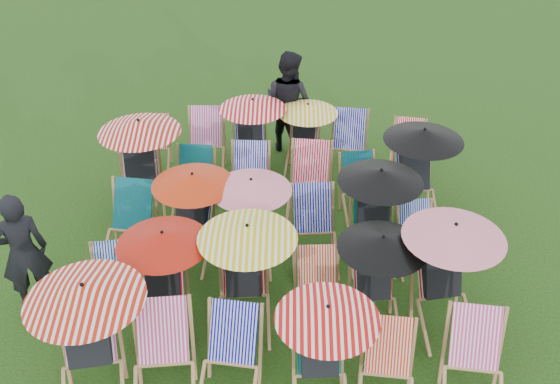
{
  "coord_description": "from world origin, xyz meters",
  "views": [
    {
      "loc": [
        0.16,
        -6.53,
        5.64
      ],
      "look_at": [
        0.04,
        0.41,
        0.9
      ],
      "focal_mm": 40.0,
      "sensor_mm": 36.0,
      "label": 1
    }
  ],
  "objects_px": {
    "deckchair_5": "(475,369)",
    "person_left": "(23,252)",
    "deckchair_0": "(88,342)",
    "deckchair_29": "(407,152)",
    "person_rear": "(288,102)"
  },
  "relations": [
    {
      "from": "deckchair_5",
      "to": "person_left",
      "type": "relative_size",
      "value": 0.6
    },
    {
      "from": "deckchair_0",
      "to": "deckchair_5",
      "type": "relative_size",
      "value": 1.46
    },
    {
      "from": "deckchair_5",
      "to": "deckchair_29",
      "type": "relative_size",
      "value": 1.11
    },
    {
      "from": "deckchair_5",
      "to": "person_rear",
      "type": "height_order",
      "value": "person_rear"
    },
    {
      "from": "deckchair_0",
      "to": "deckchair_29",
      "type": "xyz_separation_m",
      "value": [
        3.98,
        4.46,
        -0.33
      ]
    },
    {
      "from": "person_left",
      "to": "deckchair_29",
      "type": "bearing_deg",
      "value": -176.37
    },
    {
      "from": "deckchair_0",
      "to": "deckchair_29",
      "type": "relative_size",
      "value": 1.62
    },
    {
      "from": "deckchair_5",
      "to": "deckchair_0",
      "type": "bearing_deg",
      "value": -173.71
    },
    {
      "from": "deckchair_5",
      "to": "deckchair_29",
      "type": "xyz_separation_m",
      "value": [
        -0.02,
        4.51,
        -0.06
      ]
    },
    {
      "from": "person_left",
      "to": "person_rear",
      "type": "distance_m",
      "value": 5.06
    },
    {
      "from": "person_rear",
      "to": "person_left",
      "type": "bearing_deg",
      "value": 84.98
    },
    {
      "from": "person_left",
      "to": "person_rear",
      "type": "relative_size",
      "value": 0.91
    },
    {
      "from": "deckchair_0",
      "to": "person_left",
      "type": "xyz_separation_m",
      "value": [
        -1.15,
        1.35,
        0.06
      ]
    },
    {
      "from": "deckchair_5",
      "to": "person_left",
      "type": "distance_m",
      "value": 5.34
    },
    {
      "from": "deckchair_29",
      "to": "deckchair_5",
      "type": "bearing_deg",
      "value": -78.79
    }
  ]
}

